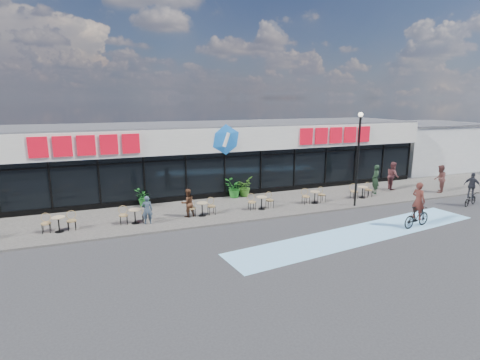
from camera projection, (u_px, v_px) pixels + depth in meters
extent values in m
plane|color=#28282B|center=(272.00, 234.00, 17.74)|extent=(120.00, 120.00, 0.00)
cube|color=#625E57|center=(238.00, 208.00, 21.84)|extent=(44.00, 5.00, 0.10)
cube|color=#7CBEEB|center=(361.00, 234.00, 17.75)|extent=(14.17, 4.13, 0.01)
cube|color=black|center=(211.00, 167.00, 26.55)|extent=(30.00, 6.00, 3.00)
cube|color=silver|center=(211.00, 136.00, 25.94)|extent=(30.60, 6.30, 1.50)
cube|color=#47474C|center=(211.00, 124.00, 25.90)|extent=(30.60, 6.30, 0.10)
cube|color=navy|center=(225.00, 151.00, 23.45)|extent=(30.60, 0.08, 0.18)
cube|color=black|center=(225.00, 157.00, 23.54)|extent=(30.00, 0.06, 0.08)
cube|color=black|center=(225.00, 195.00, 24.07)|extent=(30.00, 0.10, 0.40)
cube|color=#B60619|center=(86.00, 145.00, 20.28)|extent=(5.63, 0.18, 1.10)
cube|color=#B60619|center=(336.00, 135.00, 25.81)|extent=(5.63, 0.18, 1.10)
ellipsoid|color=blue|center=(226.00, 140.00, 23.05)|extent=(1.90, 0.24, 1.90)
cylinder|color=black|center=(51.00, 188.00, 20.33)|extent=(0.10, 0.10, 3.00)
cylinder|color=black|center=(99.00, 185.00, 21.20)|extent=(0.10, 0.10, 3.00)
cylinder|color=black|center=(145.00, 181.00, 22.06)|extent=(0.10, 0.10, 3.00)
cylinder|color=black|center=(186.00, 178.00, 22.92)|extent=(0.10, 0.10, 3.00)
cylinder|color=black|center=(225.00, 175.00, 23.79)|extent=(0.10, 0.10, 3.00)
cylinder|color=black|center=(261.00, 173.00, 24.65)|extent=(0.10, 0.10, 3.00)
cylinder|color=black|center=(294.00, 170.00, 25.51)|extent=(0.10, 0.10, 3.00)
cylinder|color=black|center=(326.00, 168.00, 26.38)|extent=(0.10, 0.10, 3.00)
cylinder|color=black|center=(355.00, 166.00, 27.24)|extent=(0.10, 0.10, 3.00)
cylinder|color=black|center=(383.00, 163.00, 28.10)|extent=(0.10, 0.10, 3.00)
cylinder|color=black|center=(408.00, 161.00, 28.97)|extent=(0.10, 0.10, 3.00)
cube|color=silver|center=(422.00, 146.00, 34.44)|extent=(9.00, 7.00, 4.00)
cube|color=#47474C|center=(424.00, 123.00, 34.00)|extent=(9.20, 7.20, 0.12)
cylinder|color=black|center=(357.00, 162.00, 21.51)|extent=(0.12, 0.12, 5.20)
sphere|color=#FFF2CC|center=(361.00, 115.00, 20.93)|extent=(0.28, 0.28, 0.28)
cylinder|color=tan|center=(58.00, 217.00, 17.58)|extent=(0.60, 0.60, 0.04)
cylinder|color=black|center=(59.00, 224.00, 17.65)|extent=(0.06, 0.06, 0.70)
cylinder|color=black|center=(60.00, 232.00, 17.73)|extent=(0.40, 0.40, 0.02)
cylinder|color=tan|center=(135.00, 210.00, 18.78)|extent=(0.60, 0.60, 0.04)
cylinder|color=black|center=(135.00, 216.00, 18.86)|extent=(0.06, 0.06, 0.70)
cylinder|color=black|center=(136.00, 223.00, 18.93)|extent=(0.40, 0.40, 0.02)
cylinder|color=tan|center=(202.00, 203.00, 19.99)|extent=(0.60, 0.60, 0.04)
cylinder|color=black|center=(202.00, 209.00, 20.06)|extent=(0.06, 0.06, 0.70)
cylinder|color=black|center=(202.00, 216.00, 20.14)|extent=(0.40, 0.40, 0.02)
cylinder|color=tan|center=(262.00, 197.00, 21.19)|extent=(0.60, 0.60, 0.04)
cylinder|color=black|center=(262.00, 203.00, 21.27)|extent=(0.06, 0.06, 0.70)
cylinder|color=black|center=(262.00, 209.00, 21.35)|extent=(0.40, 0.40, 0.02)
cylinder|color=tan|center=(315.00, 192.00, 22.40)|extent=(0.60, 0.60, 0.04)
cylinder|color=black|center=(315.00, 197.00, 22.47)|extent=(0.06, 0.06, 0.70)
cylinder|color=black|center=(314.00, 203.00, 22.55)|extent=(0.40, 0.40, 0.02)
cylinder|color=tan|center=(363.00, 187.00, 23.61)|extent=(0.60, 0.60, 0.04)
cylinder|color=black|center=(362.00, 192.00, 23.68)|extent=(0.06, 0.06, 0.70)
cylinder|color=black|center=(362.00, 198.00, 23.76)|extent=(0.40, 0.40, 0.02)
imported|color=#19581C|center=(144.00, 198.00, 21.74)|extent=(1.27, 1.28, 1.07)
imported|color=#366A1E|center=(244.00, 187.00, 24.10)|extent=(1.45, 1.48, 1.25)
imported|color=#1E6B1F|center=(234.00, 188.00, 23.72)|extent=(1.18, 1.04, 1.21)
imported|color=#32404F|center=(147.00, 210.00, 18.73)|extent=(0.55, 0.38, 1.46)
imported|color=#462819|center=(188.00, 203.00, 19.86)|extent=(0.85, 0.73, 1.52)
imported|color=black|center=(375.00, 179.00, 24.72)|extent=(0.64, 0.80, 1.92)
imported|color=brown|center=(393.00, 176.00, 25.85)|extent=(1.03, 1.14, 1.92)
imported|color=brown|center=(440.00, 179.00, 24.99)|extent=(1.14, 1.09, 1.86)
imported|color=black|center=(417.00, 217.00, 18.55)|extent=(1.87, 0.80, 1.09)
imported|color=#491F1A|center=(418.00, 201.00, 18.38)|extent=(0.55, 0.74, 1.85)
imported|color=black|center=(470.00, 199.00, 22.34)|extent=(1.61, 0.98, 0.80)
imported|color=#22242B|center=(472.00, 186.00, 22.16)|extent=(0.65, 0.99, 1.56)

